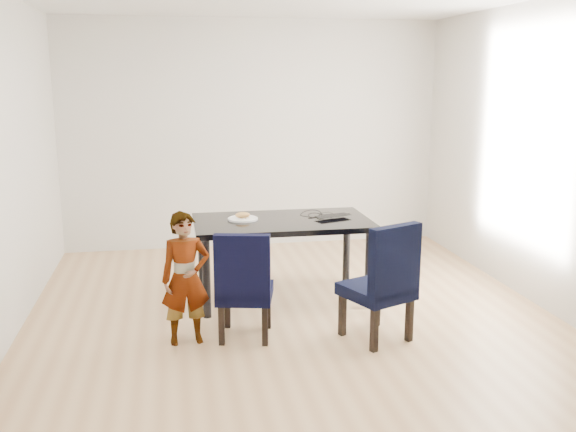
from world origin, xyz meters
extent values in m
cube|color=tan|center=(0.00, 0.00, -0.01)|extent=(4.50, 5.00, 0.01)
cube|color=silver|center=(0.00, 2.50, 1.35)|extent=(4.50, 0.01, 2.70)
cube|color=white|center=(0.00, -2.50, 1.35)|extent=(4.50, 0.01, 2.70)
cube|color=white|center=(-2.25, 0.00, 1.35)|extent=(0.01, 5.00, 2.70)
cube|color=white|center=(2.25, 0.00, 1.35)|extent=(0.01, 5.00, 2.70)
cube|color=black|center=(0.00, 0.50, 0.38)|extent=(1.60, 0.90, 0.75)
cube|color=black|center=(-0.44, -0.34, 0.44)|extent=(0.51, 0.52, 0.88)
cube|color=black|center=(0.56, -0.56, 0.48)|extent=(0.61, 0.62, 0.95)
imported|color=red|center=(-0.90, -0.37, 0.52)|extent=(0.41, 0.29, 1.04)
cylinder|color=white|center=(-0.35, 0.57, 0.76)|extent=(0.29, 0.29, 0.02)
ellipsoid|color=#B17D3F|center=(-0.35, 0.58, 0.79)|extent=(0.15, 0.09, 0.05)
imported|color=black|center=(0.46, 0.53, 0.76)|extent=(0.39, 0.32, 0.03)
torus|color=black|center=(0.34, 0.57, 0.75)|extent=(0.20, 0.20, 0.01)
camera|label=1|loc=(-0.98, -5.12, 2.03)|focal=40.00mm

